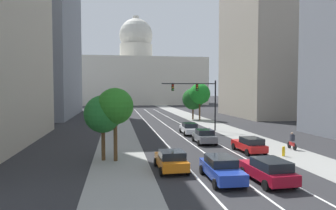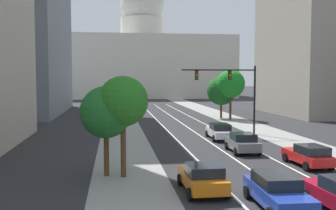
{
  "view_description": "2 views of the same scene",
  "coord_description": "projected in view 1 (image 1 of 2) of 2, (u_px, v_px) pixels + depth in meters",
  "views": [
    {
      "loc": [
        -8.14,
        -18.55,
        5.99
      ],
      "look_at": [
        -0.47,
        25.84,
        3.61
      ],
      "focal_mm": 32.13,
      "sensor_mm": 36.0,
      "label": 1
    },
    {
      "loc": [
        -8.75,
        -16.83,
        6.01
      ],
      "look_at": [
        -2.05,
        31.8,
        2.54
      ],
      "focal_mm": 42.0,
      "sensor_mm": 36.0,
      "label": 2
    }
  ],
  "objects": [
    {
      "name": "car_orange",
      "position": [
        171.0,
        160.0,
        22.04
      ],
      "size": [
        2.14,
        4.08,
        1.52
      ],
      "rotation": [
        0.0,
        0.0,
        1.58
      ],
      "color": "orange",
      "rests_on": "ground"
    },
    {
      "name": "lane_stripe_center",
      "position": [
        172.0,
        129.0,
        44.56
      ],
      "size": [
        0.16,
        90.0,
        0.01
      ],
      "primitive_type": "cube",
      "color": "white",
      "rests_on": "ground"
    },
    {
      "name": "fire_hydrant",
      "position": [
        284.0,
        151.0,
        26.79
      ],
      "size": [
        0.26,
        0.35,
        0.91
      ],
      "color": "yellow",
      "rests_on": "ground"
    },
    {
      "name": "traffic_signal_mast",
      "position": [
        199.0,
        95.0,
        42.68
      ],
      "size": [
        7.9,
        0.39,
        7.23
      ],
      "color": "black",
      "rests_on": "ground"
    },
    {
      "name": "street_tree_far_right",
      "position": [
        193.0,
        99.0,
        59.21
      ],
      "size": [
        4.21,
        4.21,
        6.16
      ],
      "color": "#51381E",
      "rests_on": "ground"
    },
    {
      "name": "car_red",
      "position": [
        249.0,
        145.0,
        28.28
      ],
      "size": [
        2.04,
        4.34,
        1.49
      ],
      "rotation": [
        0.0,
        0.0,
        1.6
      ],
      "color": "red",
      "rests_on": "ground"
    },
    {
      "name": "ground_plane",
      "position": [
        158.0,
        119.0,
        59.32
      ],
      "size": [
        400.0,
        400.0,
        0.0
      ],
      "primitive_type": "plane",
      "color": "#2B2B2D"
    },
    {
      "name": "car_crimson",
      "position": [
        268.0,
        170.0,
        19.21
      ],
      "size": [
        2.24,
        4.52,
        1.57
      ],
      "rotation": [
        0.0,
        0.0,
        1.61
      ],
      "color": "maroon",
      "rests_on": "ground"
    },
    {
      "name": "lane_stripe_left",
      "position": [
        153.0,
        130.0,
        44.08
      ],
      "size": [
        0.16,
        90.0,
        0.01
      ],
      "primitive_type": "cube",
      "color": "white",
      "rests_on": "ground"
    },
    {
      "name": "office_tower_far_left",
      "position": [
        34.0,
        28.0,
        65.51
      ],
      "size": [
        17.19,
        30.5,
        38.41
      ],
      "color": "gray",
      "rests_on": "ground"
    },
    {
      "name": "sidewalk_right",
      "position": [
        204.0,
        121.0,
        55.73
      ],
      "size": [
        4.54,
        130.0,
        0.01
      ],
      "primitive_type": "cube",
      "color": "gray",
      "rests_on": "ground"
    },
    {
      "name": "street_tree_near_left",
      "position": [
        103.0,
        114.0,
        25.08
      ],
      "size": [
        3.15,
        3.15,
        5.49
      ],
      "color": "#51381E",
      "rests_on": "ground"
    },
    {
      "name": "street_tree_mid_left",
      "position": [
        115.0,
        107.0,
        24.85
      ],
      "size": [
        3.04,
        3.04,
        6.1
      ],
      "color": "#51381E",
      "rests_on": "ground"
    },
    {
      "name": "car_blue",
      "position": [
        221.0,
        168.0,
        19.65
      ],
      "size": [
        2.14,
        4.79,
        1.56
      ],
      "rotation": [
        0.0,
        0.0,
        1.54
      ],
      "color": "#1E389E",
      "rests_on": "ground"
    },
    {
      "name": "office_tower_far_right",
      "position": [
        277.0,
        47.0,
        66.5
      ],
      "size": [
        20.01,
        21.81,
        30.48
      ],
      "color": "#9E9384",
      "rests_on": "ground"
    },
    {
      "name": "lane_stripe_right",
      "position": [
        190.0,
        129.0,
        45.03
      ],
      "size": [
        0.16,
        90.0,
        0.01
      ],
      "primitive_type": "cube",
      "color": "white",
      "rests_on": "ground"
    },
    {
      "name": "capitol_building",
      "position": [
        136.0,
        77.0,
        122.5
      ],
      "size": [
        52.86,
        28.01,
        35.48
      ],
      "color": "beige",
      "rests_on": "ground"
    },
    {
      "name": "sidewalk_left",
      "position": [
        118.0,
        123.0,
        53.06
      ],
      "size": [
        4.54,
        130.0,
        0.01
      ],
      "primitive_type": "cube",
      "color": "gray",
      "rests_on": "ground"
    },
    {
      "name": "cyclist",
      "position": [
        292.0,
        141.0,
        29.76
      ],
      "size": [
        0.37,
        1.7,
        1.72
      ],
      "rotation": [
        0.0,
        0.0,
        1.52
      ],
      "color": "black",
      "rests_on": "ground"
    },
    {
      "name": "street_tree_near_right",
      "position": [
        200.0,
        94.0,
        57.58
      ],
      "size": [
        4.02,
        4.02,
        7.12
      ],
      "color": "#51381E",
      "rests_on": "ground"
    },
    {
      "name": "car_white",
      "position": [
        189.0,
        128.0,
        39.84
      ],
      "size": [
        2.19,
        4.83,
        1.53
      ],
      "rotation": [
        0.0,
        0.0,
        1.53
      ],
      "color": "silver",
      "rests_on": "ground"
    },
    {
      "name": "car_gray",
      "position": [
        204.0,
        136.0,
        33.06
      ],
      "size": [
        2.21,
        4.09,
        1.57
      ],
      "rotation": [
        0.0,
        0.0,
        1.54
      ],
      "color": "slate",
      "rests_on": "ground"
    }
  ]
}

